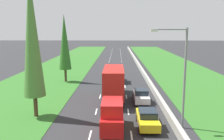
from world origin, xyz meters
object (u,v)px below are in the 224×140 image
street_light_mast (181,71)px  white_sedan_right_lane (141,96)px  yellow_sedan_right_lane (147,118)px  red_box_truck_centre_lane (114,83)px  teal_van_centre_lane (116,74)px  red_van_centre_lane (112,116)px  poplar_tree_third (65,42)px  poplar_tree_second (32,35)px

street_light_mast → white_sedan_right_lane: bearing=108.7°
yellow_sedan_right_lane → red_box_truck_centre_lane: 9.48m
white_sedan_right_lane → yellow_sedan_right_lane: bearing=-91.1°
white_sedan_right_lane → red_box_truck_centre_lane: bearing=161.3°
white_sedan_right_lane → teal_van_centre_lane: bearing=105.3°
teal_van_centre_lane → yellow_sedan_right_lane: bearing=-81.0°
yellow_sedan_right_lane → white_sedan_right_lane: size_ratio=1.00×
street_light_mast → red_van_centre_lane: bearing=-172.1°
red_van_centre_lane → yellow_sedan_right_lane: size_ratio=1.09×
street_light_mast → poplar_tree_third: bearing=126.6°
street_light_mast → teal_van_centre_lane: bearing=106.7°
poplar_tree_second → red_box_truck_centre_lane: bearing=38.8°
red_box_truck_centre_lane → street_light_mast: 11.25m
red_box_truck_centre_lane → teal_van_centre_lane: 10.64m
yellow_sedan_right_lane → white_sedan_right_lane: 7.67m
white_sedan_right_lane → street_light_mast: bearing=-71.3°
poplar_tree_second → poplar_tree_third: 16.92m
red_van_centre_lane → red_box_truck_centre_lane: red_box_truck_centre_lane is taller
red_van_centre_lane → poplar_tree_third: 22.64m
teal_van_centre_lane → white_sedan_right_lane: bearing=-74.7°
teal_van_centre_lane → street_light_mast: 20.81m
red_box_truck_centre_lane → poplar_tree_third: (-8.44, 10.47, 4.60)m
white_sedan_right_lane → poplar_tree_second: bearing=-155.2°
yellow_sedan_right_lane → street_light_mast: bearing=-3.7°
poplar_tree_second → red_van_centre_lane: bearing=-23.6°
yellow_sedan_right_lane → poplar_tree_third: poplar_tree_third is taller
yellow_sedan_right_lane → teal_van_centre_lane: teal_van_centre_lane is taller
white_sedan_right_lane → street_light_mast: (2.66, -7.85, 4.42)m
red_van_centre_lane → teal_van_centre_lane: size_ratio=1.00×
red_van_centre_lane → white_sedan_right_lane: (3.36, 8.69, -0.59)m
red_box_truck_centre_lane → poplar_tree_second: size_ratio=0.64×
white_sedan_right_lane → red_van_centre_lane: bearing=-111.1°
poplar_tree_third → street_light_mast: poplar_tree_third is taller
red_box_truck_centre_lane → teal_van_centre_lane: red_box_truck_centre_lane is taller
red_van_centre_lane → poplar_tree_second: 11.10m
red_van_centre_lane → teal_van_centre_lane: 20.43m
red_box_truck_centre_lane → teal_van_centre_lane: size_ratio=1.92×
poplar_tree_third → white_sedan_right_lane: bearing=-44.5°
teal_van_centre_lane → poplar_tree_second: poplar_tree_second is taller
poplar_tree_third → street_light_mast: size_ratio=1.27×
yellow_sedan_right_lane → red_box_truck_centre_lane: bearing=110.1°
poplar_tree_third → street_light_mast: (14.47, -19.46, -1.55)m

